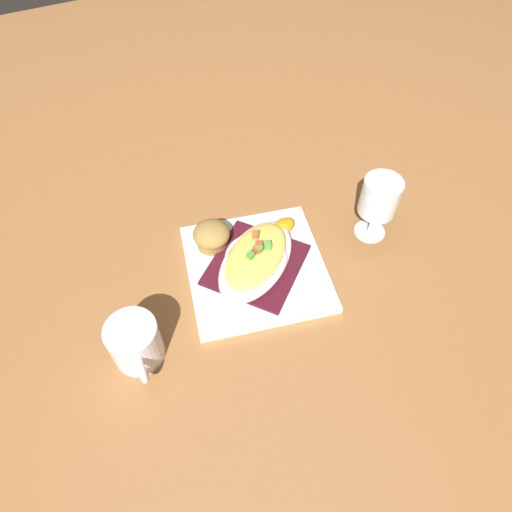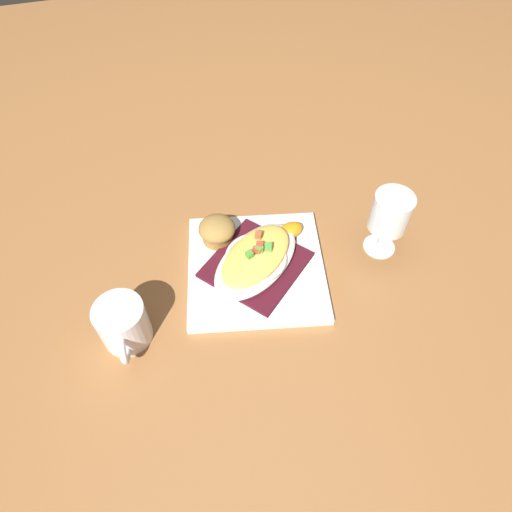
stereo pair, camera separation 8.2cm
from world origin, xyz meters
name	(u,v)px [view 2 (the right image)]	position (x,y,z in m)	size (l,w,h in m)	color
ground_plane	(256,270)	(0.00, 0.00, 0.00)	(2.60, 2.60, 0.00)	#9C6538
square_plate	(256,268)	(0.00, 0.00, 0.01)	(0.25, 0.25, 0.02)	white
folded_napkin	(256,265)	(0.00, 0.00, 0.02)	(0.17, 0.16, 0.01)	#46111D
gratin_dish	(256,258)	(0.00, 0.00, 0.04)	(0.23, 0.21, 0.05)	silver
muffin	(217,230)	(0.05, -0.08, 0.04)	(0.07, 0.07, 0.05)	olive
orange_garnish	(288,232)	(-0.08, -0.05, 0.03)	(0.07, 0.06, 0.03)	#551F67
coffee_mug	(124,326)	(0.25, 0.07, 0.04)	(0.08, 0.11, 0.09)	white
stemmed_glass	(390,215)	(-0.25, 0.01, 0.09)	(0.07, 0.07, 0.14)	white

